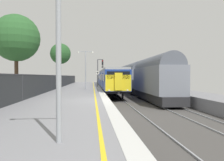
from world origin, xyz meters
name	(u,v)px	position (x,y,z in m)	size (l,w,h in m)	color
ground	(137,108)	(2.64, 0.00, -0.61)	(17.40, 110.00, 1.21)	gray
commuter_train_at_platform	(106,79)	(2.10, 28.06, 1.27)	(2.83, 42.11, 3.81)	navy
freight_train_adjacent_track	(133,77)	(6.10, 20.92, 1.61)	(2.60, 39.06, 4.77)	#232326
signal_gantry	(99,69)	(0.63, 23.98, 2.94)	(1.10, 0.24, 4.69)	#47474C
speed_limit_sign	(98,77)	(0.25, 20.33, 1.65)	(0.59, 0.08, 2.57)	#59595B
platform_lamp_near	(58,24)	(-1.45, -10.55, 3.03)	(2.00, 0.20, 5.07)	#93999E
platform_lamp_mid	(86,66)	(-1.45, 13.38, 2.98)	(2.00, 0.20, 4.98)	#93999E
platform_back_fence	(22,87)	(-5.45, 0.00, 0.97)	(0.07, 99.00, 1.86)	#282B2D
background_tree_left	(15,40)	(-7.83, 6.05, 5.15)	(4.38, 4.38, 7.49)	#473323
background_tree_centre	(60,54)	(-7.07, 31.73, 6.19)	(4.20, 4.20, 8.45)	#473323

